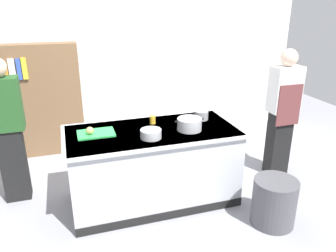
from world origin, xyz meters
TOP-DOWN VIEW (x-y plane):
  - ground_plane at (0.00, 0.00)m, footprint 10.00×10.00m
  - back_wall at (0.00, 2.10)m, footprint 6.40×0.12m
  - counter_island at (0.00, -0.00)m, footprint 1.98×0.98m
  - cutting_board at (-0.62, 0.07)m, footprint 0.40×0.28m
  - onion at (-0.69, 0.05)m, footprint 0.08×0.08m
  - stock_pot at (0.40, -0.11)m, footprint 0.34×0.28m
  - sauce_pan at (0.67, 0.17)m, footprint 0.24×0.18m
  - mixing_bowl at (-0.07, -0.21)m, footprint 0.23×0.23m
  - juice_cup at (0.06, 0.21)m, footprint 0.07×0.07m
  - trash_bin at (1.11, -0.84)m, footprint 0.47×0.47m
  - person_chef at (1.82, 0.13)m, footprint 0.38×0.25m
  - person_guest at (-1.57, 0.53)m, footprint 0.38×0.24m
  - bookshelf at (-1.22, 1.80)m, footprint 1.10×0.31m

SIDE VIEW (x-z plane):
  - ground_plane at x=0.00m, z-range 0.00..0.00m
  - trash_bin at x=1.11m, z-range 0.00..0.52m
  - counter_island at x=0.00m, z-range 0.02..0.92m
  - bookshelf at x=-1.22m, z-range 0.00..1.70m
  - cutting_board at x=-0.62m, z-range 0.90..0.92m
  - person_guest at x=-1.57m, z-range 0.05..1.77m
  - person_chef at x=1.82m, z-range 0.05..1.77m
  - mixing_bowl at x=-0.07m, z-range 0.90..1.00m
  - juice_cup at x=0.06m, z-range 0.90..1.00m
  - sauce_pan at x=0.67m, z-range 0.90..1.01m
  - onion at x=-0.69m, z-range 0.92..1.00m
  - stock_pot at x=0.40m, z-range 0.90..1.04m
  - back_wall at x=0.00m, z-range 0.00..3.00m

